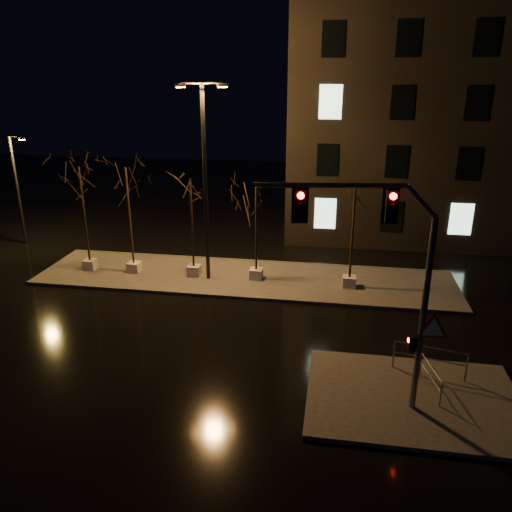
# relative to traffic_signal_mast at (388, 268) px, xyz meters

# --- Properties ---
(ground) EXTENTS (90.00, 90.00, 0.00)m
(ground) POSITION_rel_traffic_signal_mast_xyz_m (-6.21, 4.20, -4.93)
(ground) COLOR black
(ground) RESTS_ON ground
(median) EXTENTS (22.00, 5.00, 0.15)m
(median) POSITION_rel_traffic_signal_mast_xyz_m (-6.21, 10.20, -4.86)
(median) COLOR #3F3D38
(median) RESTS_ON ground
(sidewalk_corner) EXTENTS (7.00, 5.00, 0.15)m
(sidewalk_corner) POSITION_rel_traffic_signal_mast_xyz_m (1.29, 0.70, -4.86)
(sidewalk_corner) COLOR #3F3D38
(sidewalk_corner) RESTS_ON ground
(building) EXTENTS (25.00, 12.00, 15.00)m
(building) POSITION_rel_traffic_signal_mast_xyz_m (7.79, 22.20, 2.57)
(building) COLOR black
(building) RESTS_ON ground
(tree_0) EXTENTS (1.80, 1.80, 5.80)m
(tree_0) POSITION_rel_traffic_signal_mast_xyz_m (-14.78, 9.91, -0.38)
(tree_0) COLOR beige
(tree_0) RESTS_ON median
(tree_1) EXTENTS (1.80, 1.80, 5.83)m
(tree_1) POSITION_rel_traffic_signal_mast_xyz_m (-12.23, 9.90, -0.36)
(tree_1) COLOR beige
(tree_1) RESTS_ON median
(tree_2) EXTENTS (1.80, 1.80, 5.18)m
(tree_2) POSITION_rel_traffic_signal_mast_xyz_m (-8.88, 9.95, -0.85)
(tree_2) COLOR beige
(tree_2) RESTS_ON median
(tree_3) EXTENTS (1.80, 1.80, 4.98)m
(tree_3) POSITION_rel_traffic_signal_mast_xyz_m (-5.52, 10.01, -1.00)
(tree_3) COLOR beige
(tree_3) RESTS_ON median
(tree_4) EXTENTS (1.80, 1.80, 5.18)m
(tree_4) POSITION_rel_traffic_signal_mast_xyz_m (-0.72, 9.73, -0.85)
(tree_4) COLOR beige
(tree_4) RESTS_ON median
(traffic_signal_mast) EXTENTS (5.93, 0.82, 7.28)m
(traffic_signal_mast) POSITION_rel_traffic_signal_mast_xyz_m (0.00, 0.00, 0.00)
(traffic_signal_mast) COLOR slate
(traffic_signal_mast) RESTS_ON sidewalk_corner
(streetlight_main) EXTENTS (2.40, 1.02, 9.79)m
(streetlight_main) POSITION_rel_traffic_signal_mast_xyz_m (-8.03, 9.69, 0.87)
(streetlight_main) COLOR black
(streetlight_main) RESTS_ON median
(streetlight_far) EXTENTS (1.32, 0.54, 6.84)m
(streetlight_far) POSITION_rel_traffic_signal_mast_xyz_m (-21.18, 13.89, -1.17)
(streetlight_far) COLOR black
(streetlight_far) RESTS_ON ground
(guard_rail_a) EXTENTS (2.46, 0.61, 1.09)m
(guard_rail_a) POSITION_rel_traffic_signal_mast_xyz_m (1.98, 2.20, -4.07)
(guard_rail_a) COLOR slate
(guard_rail_a) RESTS_ON sidewalk_corner
(guard_rail_b) EXTENTS (0.42, 1.82, 0.88)m
(guard_rail_b) POSITION_rel_traffic_signal_mast_xyz_m (1.87, 1.22, -4.21)
(guard_rail_b) COLOR slate
(guard_rail_b) RESTS_ON sidewalk_corner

